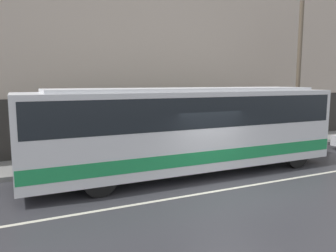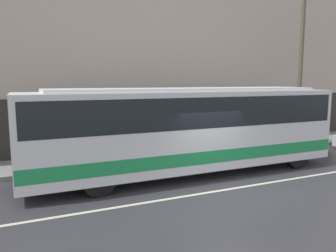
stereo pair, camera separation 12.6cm
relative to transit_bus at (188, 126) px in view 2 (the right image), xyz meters
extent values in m
plane|color=#333338|center=(0.20, -2.24, -1.86)|extent=(60.00, 60.00, 0.00)
cube|color=gray|center=(0.20, 3.12, -1.78)|extent=(60.00, 2.71, 0.17)
cube|color=#B7A899|center=(0.20, 4.62, 4.47)|extent=(60.00, 0.30, 12.66)
cube|color=#2D2B28|center=(0.20, 4.46, -0.46)|extent=(60.00, 0.06, 2.80)
cube|color=beige|center=(0.20, -2.24, -1.86)|extent=(54.00, 0.14, 0.01)
cube|color=silver|center=(-0.01, 0.00, -0.09)|extent=(12.20, 2.57, 2.84)
cube|color=#1E8C4C|center=(-0.01, 0.00, -0.96)|extent=(12.14, 2.59, 0.45)
cube|color=black|center=(-0.01, 0.00, 0.61)|extent=(11.84, 2.59, 1.08)
cube|color=orange|center=(6.04, 0.00, 1.13)|extent=(0.12, 1.93, 0.28)
cube|color=silver|center=(-0.01, 0.00, 1.38)|extent=(10.37, 2.18, 0.12)
cylinder|color=black|center=(4.49, -1.12, -1.32)|extent=(1.08, 0.28, 1.08)
cylinder|color=black|center=(4.49, 1.12, -1.32)|extent=(1.08, 0.28, 1.08)
cylinder|color=black|center=(-3.71, -1.12, -1.32)|extent=(1.08, 0.28, 1.08)
cylinder|color=black|center=(-3.71, 1.12, -1.32)|extent=(1.08, 0.28, 1.08)
cylinder|color=brown|center=(8.02, 2.33, 2.10)|extent=(0.23, 0.23, 7.57)
camera|label=1|loc=(-5.93, -10.88, 1.68)|focal=35.00mm
camera|label=2|loc=(-5.82, -10.93, 1.68)|focal=35.00mm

